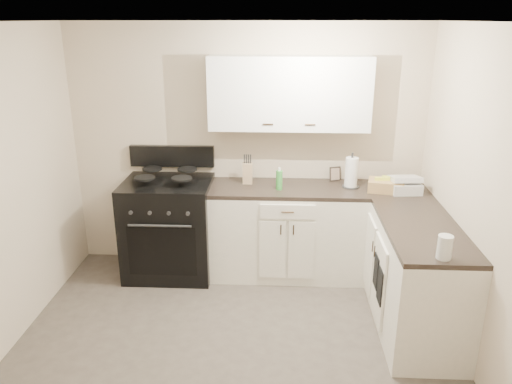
{
  "coord_description": "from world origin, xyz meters",
  "views": [
    {
      "loc": [
        0.35,
        -3.19,
        2.52
      ],
      "look_at": [
        0.14,
        0.85,
        1.11
      ],
      "focal_mm": 35.0,
      "sensor_mm": 36.0,
      "label": 1
    }
  ],
  "objects_px": {
    "stove": "(170,230)",
    "countertop_grill": "(405,187)",
    "knife_block": "(248,173)",
    "wicker_basket": "(386,186)",
    "paper_towel": "(351,172)"
  },
  "relations": [
    {
      "from": "stove",
      "to": "countertop_grill",
      "type": "height_order",
      "value": "countertop_grill"
    },
    {
      "from": "countertop_grill",
      "to": "stove",
      "type": "bearing_deg",
      "value": 173.44
    },
    {
      "from": "knife_block",
      "to": "wicker_basket",
      "type": "bearing_deg",
      "value": -8.3
    },
    {
      "from": "stove",
      "to": "knife_block",
      "type": "xyz_separation_m",
      "value": [
        0.8,
        0.13,
        0.58
      ]
    },
    {
      "from": "stove",
      "to": "countertop_grill",
      "type": "bearing_deg",
      "value": -1.65
    },
    {
      "from": "knife_block",
      "to": "wicker_basket",
      "type": "distance_m",
      "value": 1.36
    },
    {
      "from": "stove",
      "to": "paper_towel",
      "type": "relative_size",
      "value": 3.54
    },
    {
      "from": "stove",
      "to": "paper_towel",
      "type": "bearing_deg",
      "value": 1.89
    },
    {
      "from": "knife_block",
      "to": "countertop_grill",
      "type": "height_order",
      "value": "knife_block"
    },
    {
      "from": "paper_towel",
      "to": "wicker_basket",
      "type": "distance_m",
      "value": 0.35
    },
    {
      "from": "paper_towel",
      "to": "countertop_grill",
      "type": "distance_m",
      "value": 0.52
    },
    {
      "from": "wicker_basket",
      "to": "paper_towel",
      "type": "bearing_deg",
      "value": 160.73
    },
    {
      "from": "wicker_basket",
      "to": "countertop_grill",
      "type": "relative_size",
      "value": 1.2
    },
    {
      "from": "wicker_basket",
      "to": "countertop_grill",
      "type": "xyz_separation_m",
      "value": [
        0.18,
        -0.01,
        -0.0
      ]
    },
    {
      "from": "paper_towel",
      "to": "countertop_grill",
      "type": "relative_size",
      "value": 1.09
    }
  ]
}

